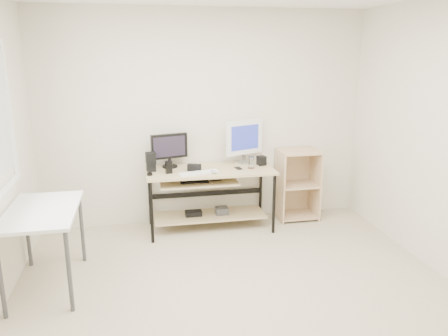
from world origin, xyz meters
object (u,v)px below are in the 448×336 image
black_monitor (169,148)px  white_imac (245,139)px  desk (208,186)px  side_table (42,218)px  shelf_unit (296,184)px  audio_controller (169,167)px

black_monitor → white_imac: bearing=-13.1°
black_monitor → desk: bearing=-36.7°
side_table → black_monitor: size_ratio=2.27×
shelf_unit → white_imac: bearing=177.0°
desk → audio_controller: audio_controller is taller
shelf_unit → black_monitor: black_monitor is taller
desk → shelf_unit: bearing=7.8°
desk → white_imac: (0.49, 0.20, 0.52)m
side_table → shelf_unit: shelf_unit is taller
shelf_unit → black_monitor: size_ratio=2.05×
black_monitor → audio_controller: bearing=-110.8°
side_table → audio_controller: (1.19, 0.96, 0.15)m
shelf_unit → white_imac: 0.92m
white_imac → desk: bearing=-179.3°
white_imac → black_monitor: bearing=160.1°
desk → black_monitor: size_ratio=3.41×
side_table → black_monitor: black_monitor is taller
shelf_unit → white_imac: white_imac is taller
shelf_unit → side_table: bearing=-156.7°
black_monitor → audio_controller: size_ratio=3.05×
side_table → white_imac: white_imac is taller
black_monitor → white_imac: size_ratio=0.82×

